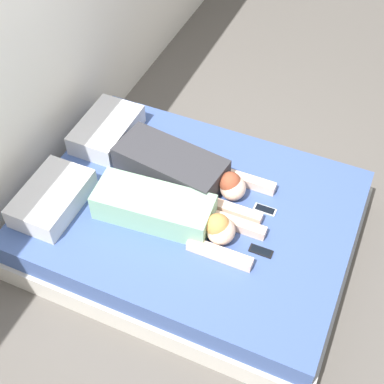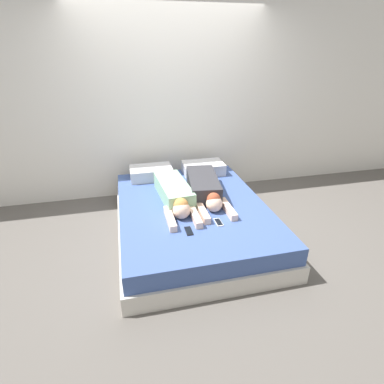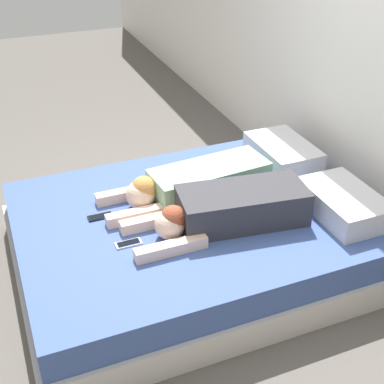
# 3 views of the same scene
# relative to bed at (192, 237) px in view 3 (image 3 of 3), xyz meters

# --- Properties ---
(ground_plane) EXTENTS (12.00, 12.00, 0.00)m
(ground_plane) POSITION_rel_bed_xyz_m (0.00, 0.00, -0.19)
(ground_plane) COLOR #5B5651
(wall_back) EXTENTS (12.00, 0.06, 2.60)m
(wall_back) POSITION_rel_bed_xyz_m (0.00, 1.25, 1.11)
(wall_back) COLOR white
(wall_back) RESTS_ON ground_plane
(bed) EXTENTS (1.69, 2.21, 0.38)m
(bed) POSITION_rel_bed_xyz_m (0.00, 0.00, 0.00)
(bed) COLOR beige
(bed) RESTS_ON ground_plane
(pillow_head_left) EXTENTS (0.56, 0.36, 0.16)m
(pillow_head_left) POSITION_rel_bed_xyz_m (-0.37, 0.86, 0.27)
(pillow_head_left) COLOR silver
(pillow_head_left) RESTS_ON bed
(pillow_head_right) EXTENTS (0.56, 0.36, 0.16)m
(pillow_head_right) POSITION_rel_bed_xyz_m (0.37, 0.86, 0.27)
(pillow_head_right) COLOR silver
(pillow_head_right) RESTS_ON bed
(person_left) EXTENTS (0.37, 1.13, 0.21)m
(person_left) POSITION_rel_bed_xyz_m (-0.18, 0.08, 0.29)
(person_left) COLOR #8CBF99
(person_left) RESTS_ON bed
(person_right) EXTENTS (0.44, 1.13, 0.22)m
(person_right) POSITION_rel_bed_xyz_m (0.20, 0.16, 0.30)
(person_right) COLOR #333338
(person_right) RESTS_ON bed
(cell_phone_left) EXTENTS (0.06, 0.15, 0.01)m
(cell_phone_left) POSITION_rel_bed_xyz_m (-0.16, -0.55, 0.20)
(cell_phone_left) COLOR black
(cell_phone_left) RESTS_ON bed
(cell_phone_right) EXTENTS (0.06, 0.15, 0.01)m
(cell_phone_right) POSITION_rel_bed_xyz_m (0.17, -0.46, 0.20)
(cell_phone_right) COLOR silver
(cell_phone_right) RESTS_ON bed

